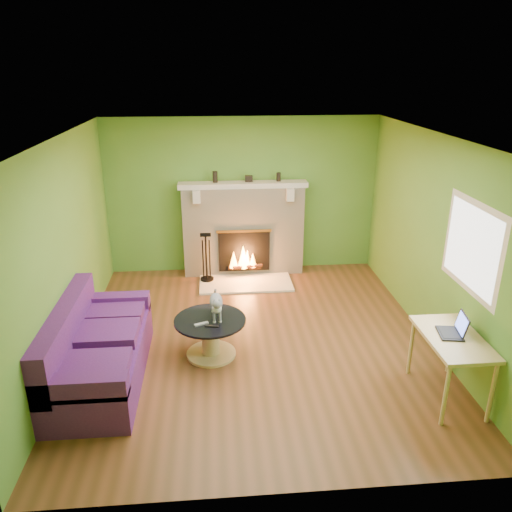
% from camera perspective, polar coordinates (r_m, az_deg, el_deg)
% --- Properties ---
extents(floor, '(5.00, 5.00, 0.00)m').
position_cam_1_polar(floor, '(6.60, -0.10, -9.60)').
color(floor, brown).
rests_on(floor, ground).
extents(ceiling, '(5.00, 5.00, 0.00)m').
position_cam_1_polar(ceiling, '(5.72, -0.12, 13.39)').
color(ceiling, white).
rests_on(ceiling, wall_back).
extents(wall_back, '(5.00, 0.00, 5.00)m').
position_cam_1_polar(wall_back, '(8.42, -1.57, 6.87)').
color(wall_back, '#50852B').
rests_on(wall_back, floor).
extents(wall_front, '(5.00, 0.00, 5.00)m').
position_cam_1_polar(wall_front, '(3.80, 3.17, -11.88)').
color(wall_front, '#50852B').
rests_on(wall_front, floor).
extents(wall_left, '(0.00, 5.00, 5.00)m').
position_cam_1_polar(wall_left, '(6.27, -21.05, 0.39)').
color(wall_left, '#50852B').
rests_on(wall_left, floor).
extents(wall_right, '(0.00, 5.00, 5.00)m').
position_cam_1_polar(wall_right, '(6.61, 19.72, 1.59)').
color(wall_right, '#50852B').
rests_on(wall_right, floor).
extents(window_frame, '(0.00, 1.20, 1.20)m').
position_cam_1_polar(window_frame, '(5.77, 23.47, 0.93)').
color(window_frame, silver).
rests_on(window_frame, wall_right).
extents(window_pane, '(0.00, 1.06, 1.06)m').
position_cam_1_polar(window_pane, '(5.77, 23.40, 0.93)').
color(window_pane, white).
rests_on(window_pane, wall_right).
extents(fireplace, '(2.10, 0.46, 1.58)m').
position_cam_1_polar(fireplace, '(8.39, -1.46, 3.07)').
color(fireplace, beige).
rests_on(fireplace, floor).
extents(hearth, '(1.50, 0.75, 0.03)m').
position_cam_1_polar(hearth, '(8.19, -1.18, -3.09)').
color(hearth, beige).
rests_on(hearth, floor).
extents(mantel, '(2.10, 0.28, 0.08)m').
position_cam_1_polar(mantel, '(8.17, -1.50, 8.15)').
color(mantel, beige).
rests_on(mantel, fireplace).
extents(sofa, '(0.90, 2.00, 0.90)m').
position_cam_1_polar(sofa, '(5.98, -17.85, -10.35)').
color(sofa, '#44185B').
rests_on(sofa, floor).
extents(coffee_table, '(0.87, 0.87, 0.49)m').
position_cam_1_polar(coffee_table, '(6.18, -5.22, -8.93)').
color(coffee_table, tan).
rests_on(coffee_table, floor).
extents(desk, '(0.57, 0.99, 0.73)m').
position_cam_1_polar(desk, '(5.65, 21.54, -9.35)').
color(desk, tan).
rests_on(desk, floor).
extents(cat, '(0.23, 0.56, 0.35)m').
position_cam_1_polar(cat, '(6.04, -4.58, -5.53)').
color(cat, slate).
rests_on(cat, coffee_table).
extents(remote_silver, '(0.17, 0.11, 0.02)m').
position_cam_1_polar(remote_silver, '(5.97, -6.25, -7.72)').
color(remote_silver, gray).
rests_on(remote_silver, coffee_table).
extents(remote_black, '(0.17, 0.07, 0.02)m').
position_cam_1_polar(remote_black, '(5.92, -5.09, -7.98)').
color(remote_black, black).
rests_on(remote_black, coffee_table).
extents(laptop, '(0.31, 0.34, 0.23)m').
position_cam_1_polar(laptop, '(5.59, 21.41, -7.32)').
color(laptop, black).
rests_on(laptop, desk).
extents(fire_tools, '(0.22, 0.22, 0.82)m').
position_cam_1_polar(fire_tools, '(8.15, -5.70, -0.09)').
color(fire_tools, black).
rests_on(fire_tools, hearth).
extents(mantel_vase_left, '(0.08, 0.08, 0.18)m').
position_cam_1_polar(mantel_vase_left, '(8.16, -4.70, 9.00)').
color(mantel_vase_left, black).
rests_on(mantel_vase_left, mantel).
extents(mantel_vase_right, '(0.07, 0.07, 0.14)m').
position_cam_1_polar(mantel_vase_right, '(8.23, 2.59, 9.02)').
color(mantel_vase_right, black).
rests_on(mantel_vase_right, mantel).
extents(mantel_box, '(0.12, 0.08, 0.10)m').
position_cam_1_polar(mantel_box, '(8.18, -0.83, 8.83)').
color(mantel_box, black).
rests_on(mantel_box, mantel).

